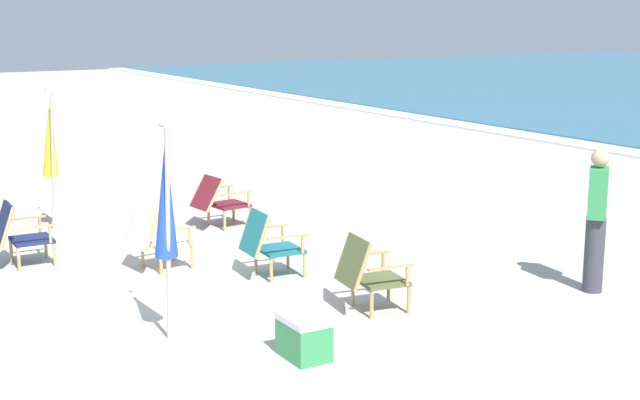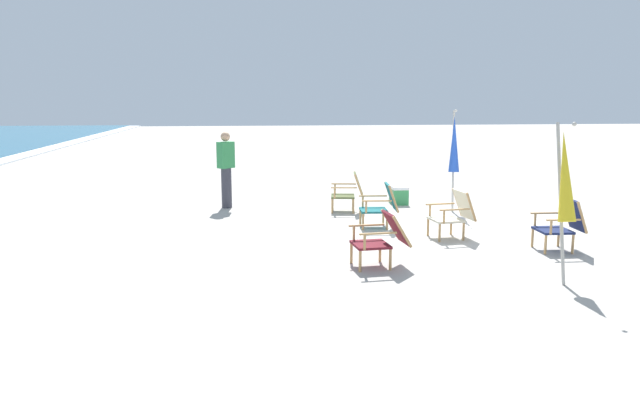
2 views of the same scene
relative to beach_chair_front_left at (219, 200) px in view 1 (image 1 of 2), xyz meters
The scene contains 10 objects.
ground_plane 2.87m from the beach_chair_front_left, 37.18° to the right, with size 80.00×80.00×0.00m, color #B2AAA0.
beach_chair_front_left is the anchor object (origin of this frame).
beach_chair_front_right 2.27m from the beach_chair_front_left, 44.23° to the right, with size 0.66×0.76×0.81m.
beach_chair_mid_center 2.65m from the beach_chair_front_left, 11.79° to the right, with size 0.63×0.72×0.82m.
beach_chair_far_center 3.04m from the beach_chair_front_left, 78.73° to the right, with size 0.61×0.69×0.82m.
beach_chair_back_right 4.25m from the beach_chair_front_left, ahead, with size 0.67×0.75×0.82m.
umbrella_furled_blue 4.74m from the beach_chair_front_left, 30.28° to the right, with size 0.38×0.27×2.12m.
umbrella_furled_yellow 2.53m from the beach_chair_front_left, 114.48° to the right, with size 0.60×0.25×2.08m.
person_near_chairs 5.52m from the beach_chair_front_left, 25.28° to the left, with size 0.37×0.39×1.63m.
cooler_box 5.23m from the beach_chair_front_left, 16.07° to the right, with size 0.49×0.35×0.40m.
Camera 1 is at (9.44, -3.55, 3.09)m, focal length 50.00 mm.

